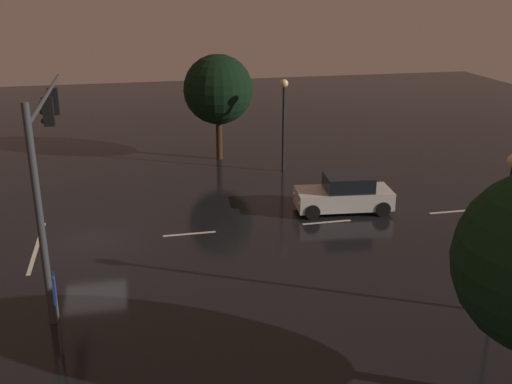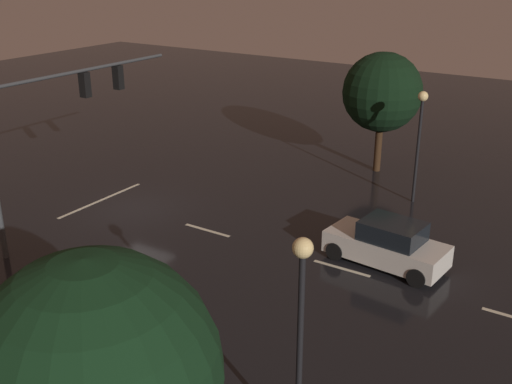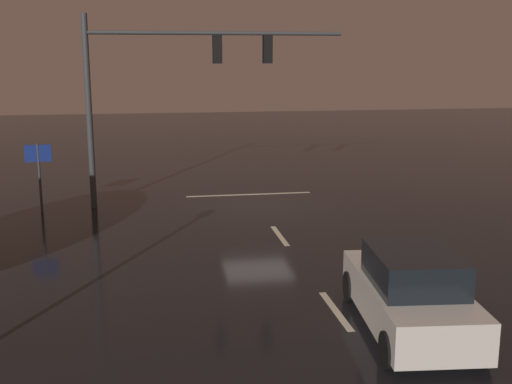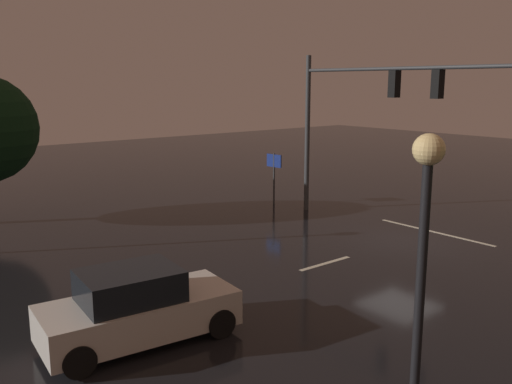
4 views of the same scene
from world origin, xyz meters
TOP-DOWN VIEW (x-y plane):
  - ground_plane at (0.00, 0.00)m, footprint 80.00×80.00m
  - traffic_signal_assembly at (2.94, -0.88)m, footprint 9.33×0.47m
  - lane_dash_far at (0.00, 4.00)m, footprint 0.16×2.20m
  - lane_dash_mid at (0.00, 10.00)m, footprint 0.16×2.20m
  - stop_bar at (0.00, -2.07)m, footprint 5.00×0.16m
  - car_approaching at (-1.16, 11.21)m, footprint 2.27×4.50m
  - route_sign at (7.71, -0.45)m, footprint 0.90×0.15m

SIDE VIEW (x-z plane):
  - ground_plane at x=0.00m, z-range 0.00..0.00m
  - lane_dash_far at x=0.00m, z-range 0.00..0.01m
  - lane_dash_mid at x=0.00m, z-range 0.00..0.01m
  - stop_bar at x=0.00m, z-range 0.00..0.01m
  - car_approaching at x=-1.16m, z-range -0.05..1.65m
  - route_sign at x=7.71m, z-range 0.54..2.99m
  - traffic_signal_assembly at x=2.94m, z-range 1.42..8.30m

